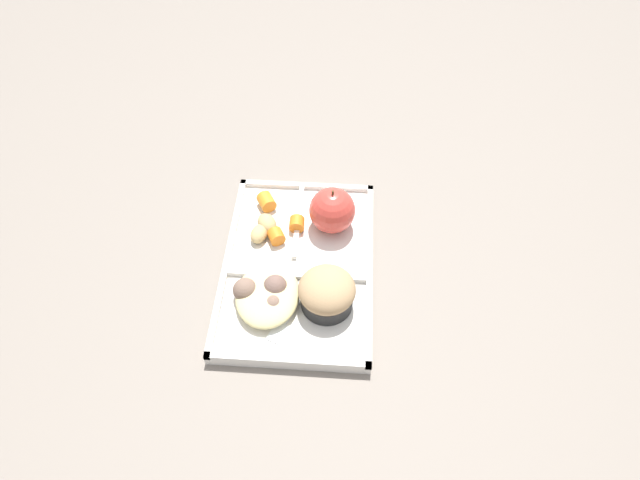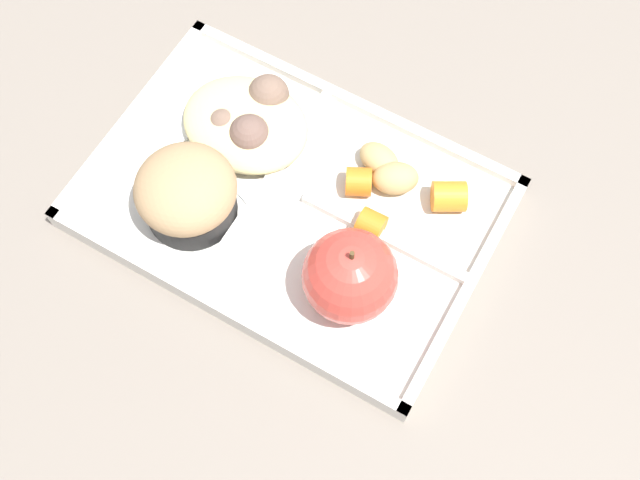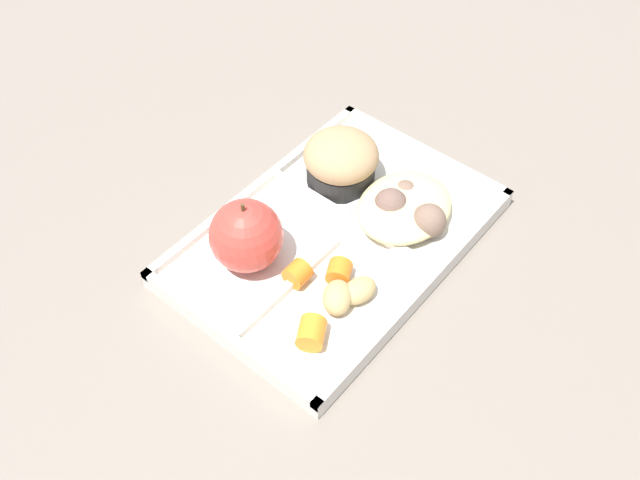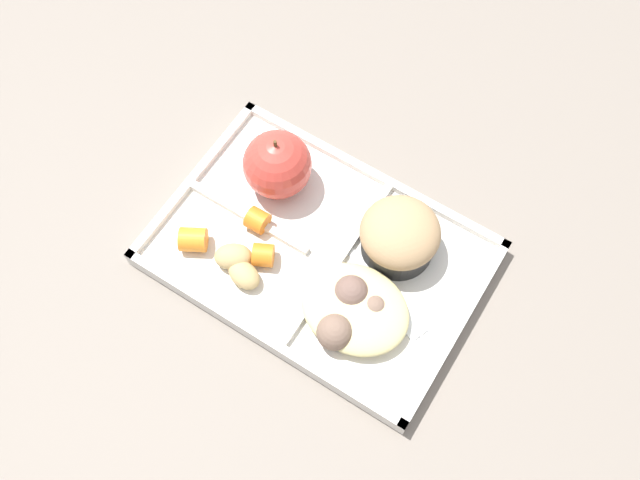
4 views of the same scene
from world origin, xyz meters
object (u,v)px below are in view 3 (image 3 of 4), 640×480
green_apple (246,236)px  bran_muffin (341,160)px  plastic_fork (394,188)px  lunch_tray (336,239)px

green_apple → bran_muffin: 0.15m
bran_muffin → plastic_fork: (0.03, -0.05, -0.03)m
green_apple → bran_muffin: green_apple is taller
bran_muffin → plastic_fork: bran_muffin is taller
green_apple → plastic_fork: bearing=-17.4°
green_apple → plastic_fork: size_ratio=0.50×
bran_muffin → plastic_fork: 0.07m
green_apple → lunch_tray: bearing=-30.5°
green_apple → bran_muffin: bearing=0.0°
plastic_fork → bran_muffin: bearing=115.4°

